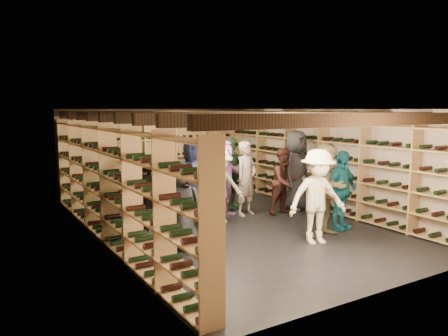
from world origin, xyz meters
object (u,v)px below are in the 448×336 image
person_1 (151,202)px  person_4 (341,190)px  person_0 (181,206)px  person_9 (220,186)px  person_10 (230,173)px  person_8 (284,181)px  person_3 (317,197)px  crate_stack_right (221,196)px  person_7 (246,178)px  crate_loose (197,206)px  person_12 (296,170)px  person_11 (223,178)px  person_5 (146,199)px  crate_stack_left (152,199)px  person_2 (328,191)px  person_6 (194,180)px

person_1 → person_4: size_ratio=1.01×
person_0 → person_9: size_ratio=0.97×
person_1 → person_10: size_ratio=0.92×
person_4 → person_8: person_4 is taller
person_0 → person_3: bearing=0.2°
crate_stack_right → person_7: 1.27m
crate_loose → person_8: person_8 is taller
person_0 → person_12: (3.67, 1.36, 0.19)m
person_9 → person_11: (0.34, 0.43, 0.09)m
person_5 → person_12: size_ratio=0.80×
person_1 → crate_stack_left: bearing=49.8°
person_2 → person_12: person_12 is taller
crate_loose → person_0: (-1.64, -2.55, 0.68)m
person_7 → person_12: bearing=-24.0°
person_0 → person_2: (2.75, -0.68, 0.12)m
person_6 → person_11: bearing=4.6°
person_7 → person_9: size_ratio=1.08×
person_6 → person_11: 0.77m
person_1 → person_3: person_3 is taller
crate_stack_left → person_12: 3.45m
person_4 → person_8: 1.59m
person_11 → person_9: bearing=-150.8°
person_4 → crate_stack_left: bearing=127.3°
crate_stack_right → person_1: (-2.71, -2.23, 0.55)m
crate_stack_left → crate_loose: (1.23, 0.19, -0.34)m
person_6 → person_8: (2.11, -0.43, -0.14)m
person_6 → person_7: 1.30m
crate_loose → person_10: bearing=-25.5°
crate_stack_right → person_1: person_1 is taller
person_8 → person_10: bearing=121.9°
person_6 → person_12: 2.62m
crate_stack_right → person_6: person_6 is taller
crate_stack_left → crate_stack_right: bearing=8.1°
person_8 → person_12: person_12 is taller
person_0 → person_10: bearing=65.4°
person_2 → person_12: size_ratio=0.93×
person_1 → person_9: size_ratio=1.02×
crate_stack_right → person_0: bearing=-131.6°
person_2 → person_0: bearing=165.0°
person_6 → person_10: 1.45m
person_10 → person_12: size_ratio=0.91×
crate_stack_right → person_2: size_ratio=0.30×
person_6 → crate_loose: bearing=57.0°
person_0 → person_5: size_ratio=1.00×
person_7 → person_5: bearing=174.8°
person_3 → crate_stack_right: bearing=102.7°
person_6 → person_12: size_ratio=0.95×
person_4 → person_12: (0.35, 1.80, 0.15)m
person_3 → person_11: size_ratio=0.97×
person_2 → person_9: size_ratio=1.12×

